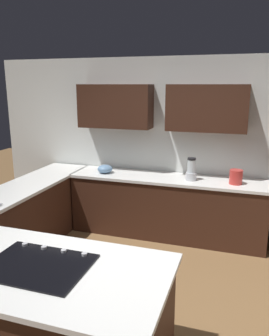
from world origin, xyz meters
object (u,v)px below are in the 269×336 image
at_px(blender, 191,171).
at_px(mixing_bowl, 105,169).
at_px(kettle, 236,177).
at_px(cooktop, 38,265).

relative_size(blender, mixing_bowl, 1.40).
distance_m(blender, kettle, 0.60).
xyz_separation_m(mixing_bowl, kettle, (-1.90, 0.00, 0.03)).
bearing_deg(cooktop, kettle, -116.61).
distance_m(cooktop, mixing_bowl, 2.71).
height_order(blender, mixing_bowl, blender).
bearing_deg(kettle, cooktop, 63.39).
relative_size(mixing_bowl, kettle, 1.17).
bearing_deg(kettle, mixing_bowl, 0.00).
distance_m(cooktop, blender, 2.75).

